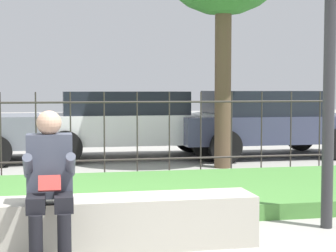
{
  "coord_description": "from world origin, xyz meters",
  "views": [
    {
      "loc": [
        -0.53,
        -5.02,
        1.45
      ],
      "look_at": [
        0.86,
        1.82,
        0.98
      ],
      "focal_mm": 60.0,
      "sensor_mm": 36.0,
      "label": 1
    }
  ],
  "objects_px": {
    "person_seated_reader": "(50,179)",
    "car_parked_right": "(264,122)",
    "car_parked_center": "(131,122)",
    "stone_bench": "(112,225)"
  },
  "relations": [
    {
      "from": "stone_bench",
      "to": "car_parked_center",
      "type": "height_order",
      "value": "car_parked_center"
    },
    {
      "from": "person_seated_reader",
      "to": "car_parked_right",
      "type": "relative_size",
      "value": 0.32
    },
    {
      "from": "stone_bench",
      "to": "car_parked_right",
      "type": "bearing_deg",
      "value": 57.99
    },
    {
      "from": "person_seated_reader",
      "to": "car_parked_right",
      "type": "bearing_deg",
      "value": 55.76
    },
    {
      "from": "stone_bench",
      "to": "person_seated_reader",
      "type": "bearing_deg",
      "value": -152.06
    },
    {
      "from": "stone_bench",
      "to": "car_parked_right",
      "type": "xyz_separation_m",
      "value": [
        3.89,
        6.23,
        0.54
      ]
    },
    {
      "from": "car_parked_center",
      "to": "car_parked_right",
      "type": "relative_size",
      "value": 1.16
    },
    {
      "from": "car_parked_right",
      "to": "person_seated_reader",
      "type": "bearing_deg",
      "value": -125.02
    },
    {
      "from": "stone_bench",
      "to": "car_parked_center",
      "type": "bearing_deg",
      "value": 80.72
    },
    {
      "from": "person_seated_reader",
      "to": "car_parked_center",
      "type": "bearing_deg",
      "value": 76.72
    }
  ]
}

